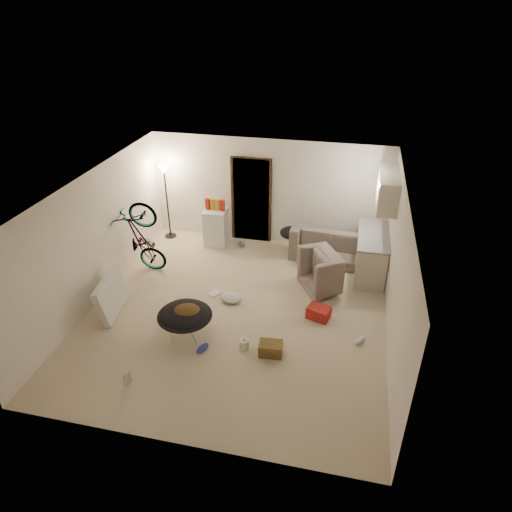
% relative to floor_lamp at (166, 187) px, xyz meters
% --- Properties ---
extents(floor, '(5.50, 6.00, 0.02)m').
position_rel_floor_lamp_xyz_m(floor, '(2.40, -2.65, -1.32)').
color(floor, beige).
rests_on(floor, ground).
extents(ceiling, '(5.50, 6.00, 0.02)m').
position_rel_floor_lamp_xyz_m(ceiling, '(2.40, -2.65, 1.20)').
color(ceiling, white).
rests_on(ceiling, wall_back).
extents(wall_back, '(5.50, 0.02, 2.50)m').
position_rel_floor_lamp_xyz_m(wall_back, '(2.40, 0.36, -0.06)').
color(wall_back, white).
rests_on(wall_back, floor).
extents(wall_front, '(5.50, 0.02, 2.50)m').
position_rel_floor_lamp_xyz_m(wall_front, '(2.40, -5.66, -0.06)').
color(wall_front, white).
rests_on(wall_front, floor).
extents(wall_left, '(0.02, 6.00, 2.50)m').
position_rel_floor_lamp_xyz_m(wall_left, '(-0.36, -2.65, -0.06)').
color(wall_left, white).
rests_on(wall_left, floor).
extents(wall_right, '(0.02, 6.00, 2.50)m').
position_rel_floor_lamp_xyz_m(wall_right, '(5.16, -2.65, -0.06)').
color(wall_right, white).
rests_on(wall_right, floor).
extents(doorway, '(0.85, 0.10, 2.04)m').
position_rel_floor_lamp_xyz_m(doorway, '(2.00, 0.32, -0.29)').
color(doorway, black).
rests_on(doorway, floor).
extents(door_trim, '(0.97, 0.04, 2.10)m').
position_rel_floor_lamp_xyz_m(door_trim, '(2.00, 0.29, -0.29)').
color(door_trim, '#342412').
rests_on(door_trim, floor).
extents(floor_lamp, '(0.28, 0.28, 1.81)m').
position_rel_floor_lamp_xyz_m(floor_lamp, '(0.00, 0.00, 0.00)').
color(floor_lamp, black).
rests_on(floor_lamp, floor).
extents(kitchen_counter, '(0.60, 1.50, 0.88)m').
position_rel_floor_lamp_xyz_m(kitchen_counter, '(4.83, -0.65, -0.87)').
color(kitchen_counter, beige).
rests_on(kitchen_counter, floor).
extents(counter_top, '(0.64, 1.54, 0.04)m').
position_rel_floor_lamp_xyz_m(counter_top, '(4.83, -0.65, -0.41)').
color(counter_top, gray).
rests_on(counter_top, kitchen_counter).
extents(kitchen_uppers, '(0.38, 1.40, 0.65)m').
position_rel_floor_lamp_xyz_m(kitchen_uppers, '(4.96, -0.65, 0.64)').
color(kitchen_uppers, beige).
rests_on(kitchen_uppers, wall_right).
extents(sofa, '(1.95, 0.86, 0.56)m').
position_rel_floor_lamp_xyz_m(sofa, '(4.02, -0.20, -1.03)').
color(sofa, '#333A33').
rests_on(sofa, floor).
extents(armchair, '(1.20, 1.24, 0.62)m').
position_rel_floor_lamp_xyz_m(armchair, '(4.10, -1.36, -1.00)').
color(armchair, '#333A33').
rests_on(armchair, floor).
extents(bicycle, '(1.75, 0.78, 1.00)m').
position_rel_floor_lamp_xyz_m(bicycle, '(0.10, -1.67, -0.85)').
color(bicycle, black).
rests_on(bicycle, floor).
extents(book_asset, '(0.25, 0.22, 0.02)m').
position_rel_floor_lamp_xyz_m(book_asset, '(1.18, -4.85, -1.30)').
color(book_asset, '#A41D18').
rests_on(book_asset, floor).
extents(mini_fridge, '(0.55, 0.55, 0.88)m').
position_rel_floor_lamp_xyz_m(mini_fridge, '(1.22, -0.10, -0.87)').
color(mini_fridge, white).
rests_on(mini_fridge, floor).
extents(snack_box_0, '(0.11, 0.09, 0.30)m').
position_rel_floor_lamp_xyz_m(snack_box_0, '(1.05, -0.10, -0.31)').
color(snack_box_0, '#A41D18').
rests_on(snack_box_0, mini_fridge).
extents(snack_box_1, '(0.10, 0.07, 0.30)m').
position_rel_floor_lamp_xyz_m(snack_box_1, '(1.17, -0.10, -0.31)').
color(snack_box_1, orange).
rests_on(snack_box_1, mini_fridge).
extents(snack_box_2, '(0.10, 0.07, 0.30)m').
position_rel_floor_lamp_xyz_m(snack_box_2, '(1.29, -0.10, -0.31)').
color(snack_box_2, '#BF8C28').
rests_on(snack_box_2, mini_fridge).
extents(snack_box_3, '(0.10, 0.07, 0.30)m').
position_rel_floor_lamp_xyz_m(snack_box_3, '(1.41, -0.10, -0.31)').
color(snack_box_3, '#A41D18').
rests_on(snack_box_3, mini_fridge).
extents(saucer_chair, '(0.94, 0.94, 0.67)m').
position_rel_floor_lamp_xyz_m(saucer_chair, '(1.73, -3.56, -0.91)').
color(saucer_chair, silver).
rests_on(saucer_chair, floor).
extents(hoodie, '(0.58, 0.53, 0.22)m').
position_rel_floor_lamp_xyz_m(hoodie, '(1.78, -3.59, -0.71)').
color(hoodie, '#4B3419').
rests_on(hoodie, saucer_chair).
extents(sofa_drape, '(0.62, 0.54, 0.28)m').
position_rel_floor_lamp_xyz_m(sofa_drape, '(3.07, -0.20, -0.77)').
color(sofa_drape, black).
rests_on(sofa_drape, sofa).
extents(tv_box, '(0.41, 1.11, 0.72)m').
position_rel_floor_lamp_xyz_m(tv_box, '(0.10, -3.11, -0.95)').
color(tv_box, silver).
rests_on(tv_box, floor).
extents(drink_case_a, '(0.41, 0.31, 0.22)m').
position_rel_floor_lamp_xyz_m(drink_case_a, '(3.25, -3.64, -1.20)').
color(drink_case_a, brown).
rests_on(drink_case_a, floor).
extents(drink_case_b, '(0.48, 0.41, 0.23)m').
position_rel_floor_lamp_xyz_m(drink_case_b, '(3.93, -2.49, -1.19)').
color(drink_case_b, '#A41D18').
rests_on(drink_case_b, floor).
extents(juicer, '(0.17, 0.17, 0.24)m').
position_rel_floor_lamp_xyz_m(juicer, '(2.78, -3.59, -1.21)').
color(juicer, '#EDE8CD').
rests_on(juicer, floor).
extents(newspaper, '(0.66, 0.64, 0.01)m').
position_rel_floor_lamp_xyz_m(newspaper, '(3.35, -0.68, -1.30)').
color(newspaper, '#B3ACA5').
rests_on(newspaper, floor).
extents(book_blue, '(0.26, 0.34, 0.03)m').
position_rel_floor_lamp_xyz_m(book_blue, '(1.14, -2.96, -1.29)').
color(book_blue, '#2A3497').
rests_on(book_blue, floor).
extents(book_white, '(0.28, 0.30, 0.02)m').
position_rel_floor_lamp_xyz_m(book_white, '(1.80, -2.17, -1.30)').
color(book_white, silver).
rests_on(book_white, floor).
extents(shoe_1, '(0.24, 0.30, 0.10)m').
position_rel_floor_lamp_xyz_m(shoe_1, '(1.86, -0.10, -1.26)').
color(shoe_1, slate).
rests_on(shoe_1, floor).
extents(shoe_2, '(0.21, 0.31, 0.11)m').
position_rel_floor_lamp_xyz_m(shoe_2, '(2.11, -3.82, -1.25)').
color(shoe_2, '#2A3497').
rests_on(shoe_2, floor).
extents(shoe_4, '(0.23, 0.29, 0.10)m').
position_rel_floor_lamp_xyz_m(shoe_4, '(4.70, -3.02, -1.26)').
color(shoe_4, white).
rests_on(shoe_4, floor).
extents(clothes_lump_b, '(0.52, 0.50, 0.12)m').
position_rel_floor_lamp_xyz_m(clothes_lump_b, '(3.22, -0.10, -1.25)').
color(clothes_lump_b, black).
rests_on(clothes_lump_b, floor).
extents(clothes_lump_c, '(0.49, 0.44, 0.13)m').
position_rel_floor_lamp_xyz_m(clothes_lump_c, '(2.19, -2.30, -1.24)').
color(clothes_lump_c, silver).
rests_on(clothes_lump_c, floor).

